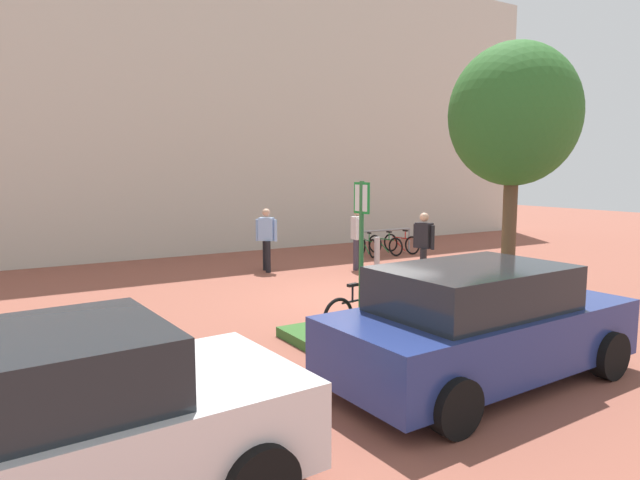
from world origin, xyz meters
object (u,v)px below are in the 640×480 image
person_shirt_white (266,236)px  bike_rack_cluster (385,244)px  car_navy_sedan (480,325)px  bollard_steel (377,253)px  person_shirt_blue (357,234)px  bike_at_sign (360,311)px  person_suited_dark (424,243)px  parking_sign_post (361,235)px  car_white_hatch (23,438)px  tree_sidewalk (514,116)px

person_shirt_white → bike_rack_cluster: bearing=9.6°
person_shirt_white → car_navy_sedan: bearing=-97.7°
bollard_steel → car_navy_sedan: 8.43m
bollard_steel → person_shirt_blue: bearing=158.7°
bike_at_sign → person_suited_dark: bearing=35.0°
person_shirt_blue → person_shirt_white: 2.50m
parking_sign_post → person_suited_dark: 4.77m
car_white_hatch → person_suited_dark: bearing=32.2°
bike_rack_cluster → car_navy_sedan: bearing=-121.7°
bike_rack_cluster → parking_sign_post: bearing=-130.5°
parking_sign_post → bike_at_sign: 1.33m
bollard_steel → person_suited_dark: bearing=-94.2°
person_suited_dark → person_shirt_white: same height
tree_sidewalk → bike_at_sign: size_ratio=3.14×
bike_at_sign → person_shirt_blue: 6.05m
bike_at_sign → bike_rack_cluster: bike_at_sign is taller
parking_sign_post → car_navy_sedan: parking_sign_post is taller
tree_sidewalk → car_white_hatch: tree_sidewalk is taller
parking_sign_post → person_shirt_blue: parking_sign_post is taller
car_white_hatch → parking_sign_post: bearing=29.8°
person_shirt_blue → person_suited_dark: same height
person_shirt_blue → person_suited_dark: (0.38, -2.28, 0.00)m
tree_sidewalk → parking_sign_post: 4.25m
bike_at_sign → bike_rack_cluster: 8.94m
person_shirt_white → car_navy_sedan: (-1.18, -8.69, -0.23)m
person_shirt_white → car_navy_sedan: person_shirt_white is taller
bike_at_sign → person_suited_dark: (3.80, 2.66, 0.63)m
tree_sidewalk → bike_at_sign: (-3.63, 0.05, -3.46)m
bike_at_sign → car_white_hatch: 6.13m
person_shirt_blue → person_suited_dark: bearing=-80.5°
car_white_hatch → bike_rack_cluster: bearing=41.6°
tree_sidewalk → car_white_hatch: 9.90m
person_shirt_blue → bollard_steel: bearing=-21.3°
person_shirt_white → car_navy_sedan: size_ratio=0.39×
bollard_steel → car_white_hatch: 12.10m
person_suited_dark → bike_at_sign: bearing=-145.0°
parking_sign_post → bollard_steel: size_ratio=2.85×
parking_sign_post → car_white_hatch: size_ratio=0.58×
bike_rack_cluster → person_suited_dark: 4.64m
person_shirt_blue → car_white_hatch: (-8.71, -8.02, -0.23)m
car_navy_sedan → person_shirt_blue: bearing=65.7°
car_navy_sedan → bike_at_sign: bearing=89.4°
parking_sign_post → car_white_hatch: parking_sign_post is taller
bike_at_sign → person_shirt_blue: size_ratio=0.97×
bike_at_sign → bollard_steel: 6.17m
parking_sign_post → car_white_hatch: (-5.25, -3.00, -0.92)m
bike_rack_cluster → person_suited_dark: (-2.02, -4.12, 0.63)m
tree_sidewalk → parking_sign_post: (-3.67, -0.02, -2.13)m
car_navy_sedan → person_suited_dark: bearing=54.4°
person_suited_dark → car_white_hatch: person_suited_dark is taller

